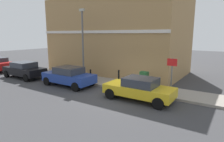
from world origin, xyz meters
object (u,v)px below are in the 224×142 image
at_px(car_yellow, 139,88).
at_px(bollard_far_kerb, 91,75).
at_px(street_sign, 172,71).
at_px(utility_cabinet, 144,80).
at_px(bollard_near_cabinet, 119,76).
at_px(car_blue, 69,76).
at_px(lamppost, 83,41).
at_px(car_black, 24,70).

xyz_separation_m(car_yellow, bollard_far_kerb, (1.30, 4.80, -0.00)).
bearing_deg(bollard_far_kerb, car_yellow, -105.14).
distance_m(car_yellow, street_sign, 2.27).
relative_size(utility_cabinet, bollard_near_cabinet, 1.11).
bearing_deg(car_blue, car_yellow, 179.34).
height_order(bollard_far_kerb, lamppost, lamppost).
bearing_deg(car_yellow, bollard_near_cabinet, -38.76).
bearing_deg(bollard_far_kerb, bollard_near_cabinet, -63.97).
xyz_separation_m(car_yellow, lamppost, (2.09, 6.21, 2.60)).
height_order(car_blue, bollard_far_kerb, car_blue).
distance_m(utility_cabinet, bollard_far_kerb, 4.21).
distance_m(car_black, bollard_near_cabinet, 8.74).
bearing_deg(car_blue, utility_cabinet, -157.95).
bearing_deg(car_blue, street_sign, -168.93).
bearing_deg(car_black, utility_cabinet, -167.31).
bearing_deg(utility_cabinet, car_black, 102.76).
xyz_separation_m(utility_cabinet, bollard_near_cabinet, (0.10, 2.14, 0.02)).
distance_m(bollard_far_kerb, street_sign, 6.28).
relative_size(car_yellow, car_blue, 1.00).
distance_m(car_yellow, car_blue, 5.85).
relative_size(bollard_far_kerb, lamppost, 0.18).
xyz_separation_m(bollard_near_cabinet, bollard_far_kerb, (-0.97, 1.98, 0.00)).
distance_m(car_black, utility_cabinet, 10.78).
height_order(car_yellow, bollard_far_kerb, car_yellow).
relative_size(car_black, bollard_near_cabinet, 3.96).
bearing_deg(bollard_far_kerb, car_black, 103.32).
xyz_separation_m(car_black, lamppost, (2.31, -4.98, 2.56)).
bearing_deg(car_black, car_blue, -177.46).
bearing_deg(lamppost, bollard_near_cabinet, -87.07).
xyz_separation_m(car_blue, car_black, (-0.24, 5.34, -0.01)).
relative_size(bollard_far_kerb, street_sign, 0.45).
bearing_deg(car_black, bollard_near_cabinet, -163.57).
bearing_deg(utility_cabinet, car_blue, 112.45).
relative_size(bollard_near_cabinet, lamppost, 0.18).
xyz_separation_m(utility_cabinet, bollard_far_kerb, (-0.87, 4.12, 0.02)).
bearing_deg(car_yellow, utility_cabinet, -72.60).
xyz_separation_m(bollard_near_cabinet, lamppost, (-0.17, 3.40, 2.60)).
relative_size(car_blue, street_sign, 1.78).
xyz_separation_m(bollard_near_cabinet, street_sign, (-0.77, -4.23, 0.96)).
relative_size(street_sign, lamppost, 0.40).
height_order(car_blue, car_black, car_blue).
height_order(bollard_near_cabinet, lamppost, lamppost).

